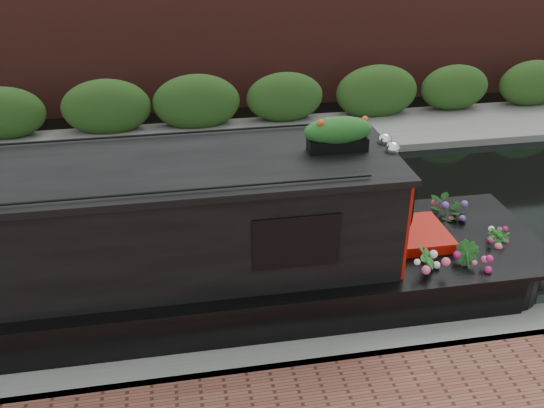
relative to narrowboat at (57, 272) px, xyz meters
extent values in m
plane|color=black|center=(2.27, 1.99, -0.90)|extent=(80.00, 80.00, 0.00)
cube|color=gray|center=(2.27, -1.31, -0.90)|extent=(40.00, 0.60, 0.50)
cube|color=slate|center=(2.27, 6.19, -0.90)|extent=(40.00, 2.40, 0.34)
cube|color=#234617|center=(2.27, 7.09, -0.90)|extent=(40.00, 1.10, 2.80)
cube|color=#52231B|center=(2.27, 9.19, -0.90)|extent=(40.00, 1.00, 8.00)
cube|color=black|center=(-0.55, 0.00, 0.63)|extent=(9.89, 1.94, 1.45)
cube|color=#AA1106|center=(4.42, 0.00, 0.63)|extent=(0.08, 1.88, 1.45)
cube|color=black|center=(3.00, -0.96, 0.71)|extent=(0.97, 0.04, 0.59)
cube|color=#AA1106|center=(4.98, 0.00, -0.15)|extent=(0.87, 0.97, 0.54)
sphere|color=silver|center=(4.44, -0.15, 1.48)|extent=(0.19, 0.19, 0.19)
sphere|color=silver|center=(4.44, 0.15, 1.48)|extent=(0.19, 0.19, 0.19)
cube|color=black|center=(3.74, 0.00, 1.53)|extent=(0.78, 0.24, 0.17)
ellipsoid|color=#E34719|center=(3.74, 0.00, 1.74)|extent=(0.85, 0.26, 0.26)
imported|color=#21591E|center=(4.81, -0.76, -0.05)|extent=(0.43, 0.46, 0.72)
imported|color=#21591E|center=(5.37, -0.78, -0.06)|extent=(0.41, 0.46, 0.71)
imported|color=#21591E|center=(5.76, 0.54, -0.08)|extent=(0.63, 0.55, 0.67)
imported|color=#21591E|center=(6.09, -0.30, -0.13)|extent=(0.44, 0.44, 0.58)
imported|color=#21591E|center=(5.00, 0.85, -0.10)|extent=(0.36, 0.40, 0.62)
cylinder|color=brown|center=(6.86, 0.00, -0.73)|extent=(0.34, 0.40, 0.34)
camera|label=1|loc=(1.60, -7.00, 4.52)|focal=40.00mm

